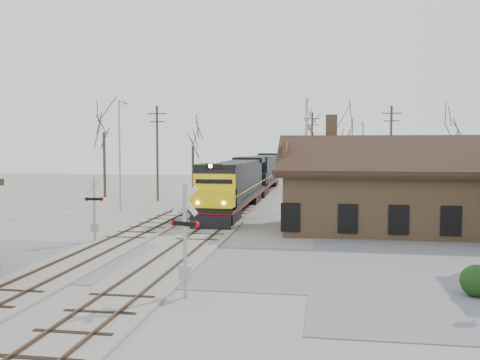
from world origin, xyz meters
name	(u,v)px	position (x,y,z in m)	size (l,w,h in m)	color
ground	(168,264)	(0.00, 0.00, 0.00)	(140.00, 140.00, 0.00)	gray
road	(168,263)	(0.00, 0.00, 0.01)	(60.00, 9.00, 0.03)	slate
track_main	(224,219)	(0.00, 15.00, 0.07)	(3.40, 90.00, 0.24)	gray
track_siding	(168,218)	(-4.50, 15.00, 0.07)	(3.40, 90.00, 0.24)	gray
depot	(391,195)	(11.99, 12.00, 2.41)	(15.20, 9.31, 7.90)	#98714F
locomotive_lead	(234,185)	(0.00, 19.30, 2.34)	(3.00, 20.10, 4.46)	black
locomotive_trailing	(262,172)	(0.00, 39.67, 2.34)	(3.00, 20.10, 4.22)	black
crossbuck_near	(185,245)	(2.37, -5.50, 2.04)	(1.21, 0.49, 4.41)	#A5A8AD
crossbuck_far	(94,211)	(-5.93, 4.76, 1.88)	(1.14, 0.30, 3.99)	#A5A8AD
hedge_a	(477,281)	(13.40, -3.62, 0.63)	(1.25, 1.25, 1.25)	black
streetlight_a	(120,149)	(-10.10, 19.45, 5.35)	(0.25, 2.04, 9.62)	#A5A8AD
streetlight_b	(306,148)	(5.97, 21.61, 5.43)	(0.25, 2.04, 9.78)	#A5A8AD
streetlight_c	(362,155)	(11.47, 32.63, 4.60)	(0.25, 2.04, 8.14)	#A5A8AD
utility_pole_a	(157,151)	(-9.24, 27.21, 5.05)	(2.00, 0.24, 9.65)	#382D23
utility_pole_b	(312,149)	(5.94, 42.82, 5.10)	(2.00, 0.24, 9.75)	#382D23
utility_pole_c	(391,150)	(14.39, 32.90, 5.12)	(2.00, 0.24, 9.80)	#382D23
tree_a	(104,121)	(-16.04, 29.81, 8.21)	(4.71, 4.71, 11.53)	#382D23
tree_b	(193,140)	(-8.56, 39.25, 6.32)	(3.63, 3.63, 8.89)	#382D23
tree_c	(313,124)	(5.88, 47.14, 8.47)	(4.85, 4.85, 11.89)	#382D23
tree_d	(345,127)	(9.99, 42.30, 7.82)	(4.48, 4.48, 10.99)	#382D23
tree_e	(454,126)	(21.93, 38.69, 7.79)	(4.46, 4.46, 10.93)	#382D23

